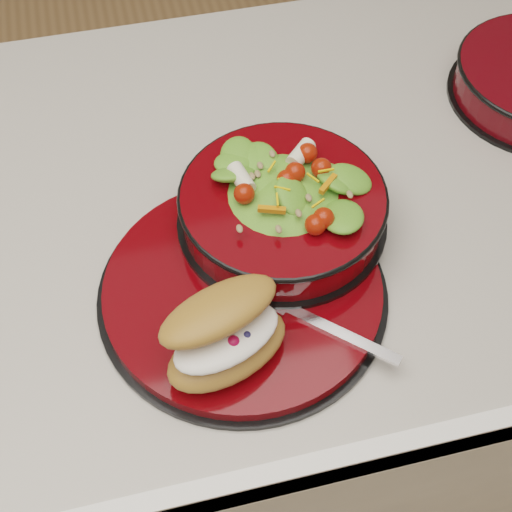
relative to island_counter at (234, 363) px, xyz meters
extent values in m
cube|color=#A57042|center=(0.00, 0.00, -0.46)|extent=(4.00, 4.00, 0.01)
cube|color=beige|center=(0.00, 0.00, -0.02)|extent=(1.16, 0.66, 0.86)
cube|color=beige|center=(0.00, 0.00, 0.43)|extent=(1.24, 0.74, 0.04)
cube|color=white|center=(0.00, -0.36, 0.43)|extent=(1.24, 0.02, 0.05)
cylinder|color=black|center=(-0.01, -0.16, 0.45)|extent=(0.32, 0.32, 0.01)
cylinder|color=#5D0305|center=(-0.01, -0.16, 0.46)|extent=(0.31, 0.31, 0.01)
torus|color=black|center=(0.00, -0.17, 0.46)|extent=(0.17, 0.17, 0.01)
cylinder|color=black|center=(0.05, -0.08, 0.47)|extent=(0.24, 0.24, 0.01)
cylinder|color=#5D0305|center=(0.05, -0.08, 0.49)|extent=(0.23, 0.23, 0.04)
torus|color=black|center=(0.05, -0.08, 0.51)|extent=(0.24, 0.24, 0.01)
ellipsoid|color=#3D7220|center=(0.05, -0.08, 0.51)|extent=(0.20, 0.20, 0.08)
sphere|color=#B31807|center=(0.10, -0.08, 0.55)|extent=(0.02, 0.02, 0.02)
sphere|color=#B31807|center=(0.08, -0.04, 0.55)|extent=(0.02, 0.02, 0.02)
sphere|color=#B31807|center=(0.04, -0.03, 0.55)|extent=(0.02, 0.02, 0.02)
sphere|color=#B31807|center=(0.01, -0.06, 0.55)|extent=(0.02, 0.02, 0.02)
sphere|color=#B31807|center=(0.01, -0.10, 0.55)|extent=(0.02, 0.02, 0.02)
sphere|color=#B31807|center=(0.04, -0.13, 0.55)|extent=(0.02, 0.02, 0.02)
sphere|color=#B31807|center=(0.08, -0.12, 0.55)|extent=(0.02, 0.02, 0.02)
cylinder|color=silver|center=(0.08, -0.04, 0.55)|extent=(0.04, 0.04, 0.02)
cylinder|color=silver|center=(0.01, -0.06, 0.55)|extent=(0.04, 0.04, 0.02)
cube|color=orange|center=(0.03, -0.11, 0.56)|extent=(0.03, 0.03, 0.01)
cube|color=orange|center=(0.10, -0.09, 0.56)|extent=(0.03, 0.02, 0.01)
ellipsoid|color=#AA7034|center=(-0.05, -0.24, 0.48)|extent=(0.15, 0.11, 0.04)
ellipsoid|color=white|center=(-0.05, -0.24, 0.51)|extent=(0.13, 0.10, 0.02)
ellipsoid|color=#AA7034|center=(-0.05, -0.22, 0.53)|extent=(0.14, 0.10, 0.03)
sphere|color=#B00C30|center=(-0.07, -0.24, 0.51)|extent=(0.01, 0.01, 0.01)
sphere|color=#B00C30|center=(-0.04, -0.25, 0.51)|extent=(0.01, 0.01, 0.01)
sphere|color=#191947|center=(-0.06, -0.23, 0.51)|extent=(0.01, 0.01, 0.01)
sphere|color=#191947|center=(-0.04, -0.24, 0.51)|extent=(0.01, 0.01, 0.01)
sphere|color=#191947|center=(-0.05, -0.24, 0.51)|extent=(0.01, 0.01, 0.01)
sphere|color=#191947|center=(-0.03, -0.25, 0.51)|extent=(0.01, 0.01, 0.01)
cube|color=silver|center=(0.07, -0.24, 0.47)|extent=(0.11, 0.10, 0.00)
cube|color=silver|center=(0.01, -0.18, 0.47)|extent=(0.05, 0.04, 0.00)
camera|label=1|loc=(-0.10, -0.59, 1.11)|focal=50.00mm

